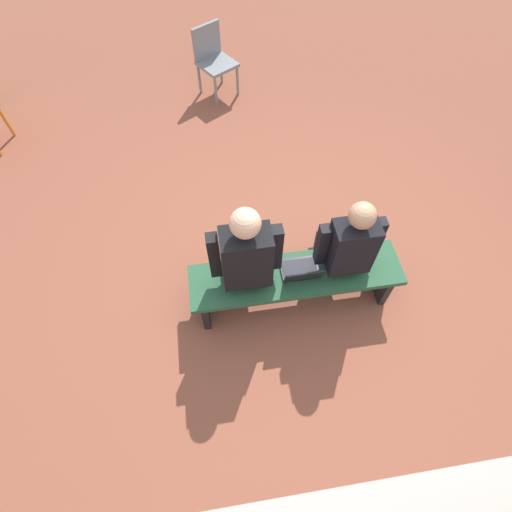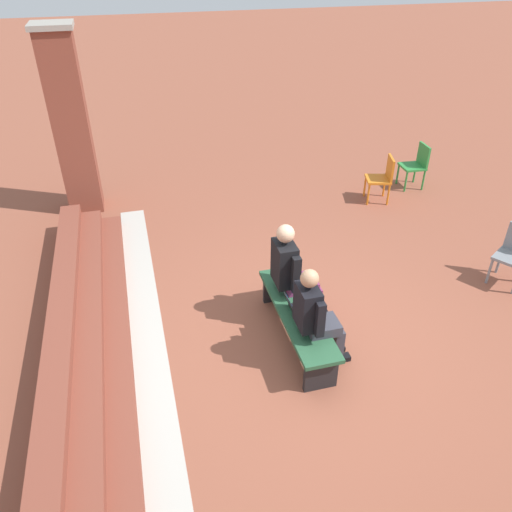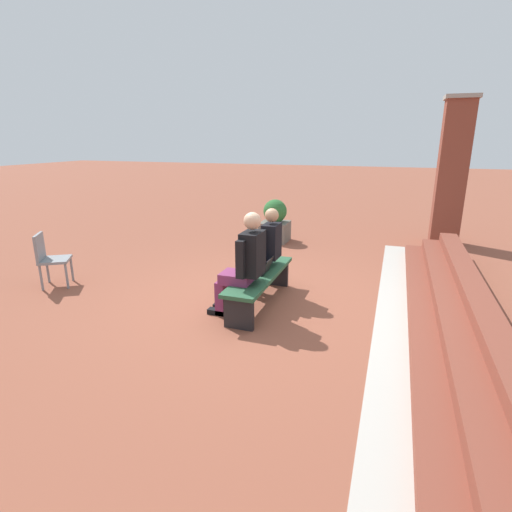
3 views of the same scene
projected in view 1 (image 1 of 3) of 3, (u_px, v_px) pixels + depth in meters
ground_plane at (298, 291)px, 3.76m from camera, size 60.00×60.00×0.00m
bench at (295, 279)px, 3.42m from camera, size 1.80×0.44×0.45m
person_student at (345, 245)px, 3.21m from camera, size 0.51×0.64×1.29m
person_adult at (245, 255)px, 3.11m from camera, size 0.56×0.71×1.37m
laptop at (301, 271)px, 3.30m from camera, size 0.32×0.29×0.21m
plastic_chair_near_bench_left at (213, 57)px, 5.08m from camera, size 0.58×0.58×0.84m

